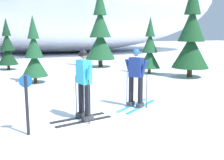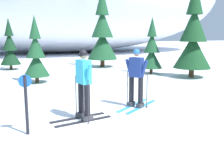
{
  "view_description": "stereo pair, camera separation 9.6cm",
  "coord_description": "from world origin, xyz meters",
  "px_view_note": "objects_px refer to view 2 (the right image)",
  "views": [
    {
      "loc": [
        -2.33,
        -5.62,
        2.23
      ],
      "look_at": [
        0.35,
        1.11,
        0.95
      ],
      "focal_mm": 42.34,
      "sensor_mm": 36.0,
      "label": 1
    },
    {
      "loc": [
        -2.24,
        -5.65,
        2.23
      ],
      "look_at": [
        0.35,
        1.11,
        0.95
      ],
      "focal_mm": 42.34,
      "sensor_mm": 36.0,
      "label": 2
    }
  ],
  "objects_px": {
    "skier_navy_jacket": "(136,77)",
    "pine_tree_center_left": "(10,48)",
    "pine_tree_center_right": "(102,34)",
    "trail_marker_post": "(26,101)",
    "pine_tree_far_right": "(193,37)",
    "skier_cyan_jacket": "(83,83)",
    "pine_tree_center": "(36,55)",
    "pine_tree_right": "(152,50)"
  },
  "relations": [
    {
      "from": "skier_navy_jacket",
      "to": "pine_tree_center_left",
      "type": "distance_m",
      "value": 11.08
    },
    {
      "from": "skier_cyan_jacket",
      "to": "pine_tree_center_right",
      "type": "relative_size",
      "value": 0.35
    },
    {
      "from": "pine_tree_center",
      "to": "pine_tree_far_right",
      "type": "distance_m",
      "value": 7.72
    },
    {
      "from": "pine_tree_center",
      "to": "pine_tree_center_left",
      "type": "bearing_deg",
      "value": 101.87
    },
    {
      "from": "pine_tree_center",
      "to": "pine_tree_center_right",
      "type": "relative_size",
      "value": 0.58
    },
    {
      "from": "skier_cyan_jacket",
      "to": "pine_tree_center",
      "type": "xyz_separation_m",
      "value": [
        -0.64,
        5.9,
        0.3
      ]
    },
    {
      "from": "pine_tree_center_right",
      "to": "trail_marker_post",
      "type": "distance_m",
      "value": 12.24
    },
    {
      "from": "skier_navy_jacket",
      "to": "pine_tree_center",
      "type": "xyz_separation_m",
      "value": [
        -2.43,
        5.32,
        0.35
      ]
    },
    {
      "from": "pine_tree_center_right",
      "to": "skier_cyan_jacket",
      "type": "bearing_deg",
      "value": -111.43
    },
    {
      "from": "pine_tree_right",
      "to": "pine_tree_far_right",
      "type": "xyz_separation_m",
      "value": [
        1.31,
        -1.86,
        0.71
      ]
    },
    {
      "from": "pine_tree_center",
      "to": "pine_tree_center_right",
      "type": "height_order",
      "value": "pine_tree_center_right"
    },
    {
      "from": "pine_tree_center",
      "to": "pine_tree_right",
      "type": "xyz_separation_m",
      "value": [
        6.27,
        0.58,
        0.04
      ]
    },
    {
      "from": "skier_cyan_jacket",
      "to": "pine_tree_right",
      "type": "distance_m",
      "value": 8.58
    },
    {
      "from": "pine_tree_far_right",
      "to": "pine_tree_center_right",
      "type": "bearing_deg",
      "value": 116.93
    },
    {
      "from": "pine_tree_center",
      "to": "trail_marker_post",
      "type": "bearing_deg",
      "value": -97.11
    },
    {
      "from": "skier_cyan_jacket",
      "to": "pine_tree_center",
      "type": "distance_m",
      "value": 5.94
    },
    {
      "from": "skier_navy_jacket",
      "to": "pine_tree_right",
      "type": "xyz_separation_m",
      "value": [
        3.84,
        5.9,
        0.38
      ]
    },
    {
      "from": "skier_navy_jacket",
      "to": "pine_tree_far_right",
      "type": "xyz_separation_m",
      "value": [
        5.15,
        4.04,
        1.1
      ]
    },
    {
      "from": "pine_tree_right",
      "to": "trail_marker_post",
      "type": "xyz_separation_m",
      "value": [
        -7.07,
        -7.02,
        -0.54
      ]
    },
    {
      "from": "skier_cyan_jacket",
      "to": "pine_tree_far_right",
      "type": "distance_m",
      "value": 8.4
    },
    {
      "from": "pine_tree_center_left",
      "to": "pine_tree_far_right",
      "type": "xyz_separation_m",
      "value": [
        8.67,
        -6.46,
        0.7
      ]
    },
    {
      "from": "pine_tree_center_left",
      "to": "trail_marker_post",
      "type": "distance_m",
      "value": 11.64
    },
    {
      "from": "skier_cyan_jacket",
      "to": "trail_marker_post",
      "type": "xyz_separation_m",
      "value": [
        -1.45,
        -0.55,
        -0.2
      ]
    },
    {
      "from": "pine_tree_center",
      "to": "pine_tree_far_right",
      "type": "xyz_separation_m",
      "value": [
        7.58,
        -1.28,
        0.75
      ]
    },
    {
      "from": "pine_tree_center",
      "to": "pine_tree_far_right",
      "type": "relative_size",
      "value": 0.63
    },
    {
      "from": "skier_cyan_jacket",
      "to": "pine_tree_right",
      "type": "relative_size",
      "value": 0.58
    },
    {
      "from": "pine_tree_center_right",
      "to": "trail_marker_post",
      "type": "height_order",
      "value": "pine_tree_center_right"
    },
    {
      "from": "skier_cyan_jacket",
      "to": "pine_tree_right",
      "type": "height_order",
      "value": "pine_tree_right"
    },
    {
      "from": "pine_tree_center_right",
      "to": "pine_tree_far_right",
      "type": "xyz_separation_m",
      "value": [
        2.89,
        -5.69,
        -0.16
      ]
    },
    {
      "from": "pine_tree_center_left",
      "to": "pine_tree_center_right",
      "type": "height_order",
      "value": "pine_tree_center_right"
    },
    {
      "from": "skier_navy_jacket",
      "to": "pine_tree_right",
      "type": "height_order",
      "value": "pine_tree_right"
    },
    {
      "from": "pine_tree_center_right",
      "to": "pine_tree_right",
      "type": "xyz_separation_m",
      "value": [
        1.58,
        -3.83,
        -0.87
      ]
    },
    {
      "from": "skier_cyan_jacket",
      "to": "pine_tree_center_right",
      "type": "height_order",
      "value": "pine_tree_center_right"
    },
    {
      "from": "trail_marker_post",
      "to": "skier_navy_jacket",
      "type": "bearing_deg",
      "value": 19.12
    },
    {
      "from": "skier_cyan_jacket",
      "to": "skier_navy_jacket",
      "type": "xyz_separation_m",
      "value": [
        1.79,
        0.57,
        -0.05
      ]
    },
    {
      "from": "pine_tree_right",
      "to": "trail_marker_post",
      "type": "relative_size",
      "value": 2.31
    },
    {
      "from": "skier_cyan_jacket",
      "to": "skier_navy_jacket",
      "type": "distance_m",
      "value": 1.88
    },
    {
      "from": "skier_cyan_jacket",
      "to": "pine_tree_center_right",
      "type": "distance_m",
      "value": 11.14
    },
    {
      "from": "skier_cyan_jacket",
      "to": "pine_tree_center_right",
      "type": "xyz_separation_m",
      "value": [
        4.04,
        10.3,
        1.21
      ]
    },
    {
      "from": "trail_marker_post",
      "to": "pine_tree_far_right",
      "type": "bearing_deg",
      "value": 31.63
    },
    {
      "from": "pine_tree_center_right",
      "to": "pine_tree_far_right",
      "type": "distance_m",
      "value": 6.38
    },
    {
      "from": "pine_tree_center_left",
      "to": "pine_tree_right",
      "type": "distance_m",
      "value": 8.68
    }
  ]
}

